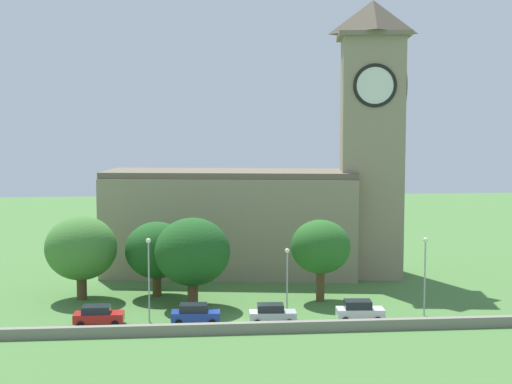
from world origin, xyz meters
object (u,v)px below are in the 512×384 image
at_px(streetlamp_east_mid, 425,264).
at_px(tree_churchyard, 81,248).
at_px(church, 272,197).
at_px(car_white, 359,311).
at_px(tree_riverside_east, 157,250).
at_px(tree_riverside_west, 321,247).
at_px(streetlamp_west_mid, 149,267).
at_px(tree_by_tower, 192,252).
at_px(streetlamp_central, 287,270).
at_px(car_silver, 272,314).
at_px(car_blue, 195,314).
at_px(car_red, 98,315).

bearing_deg(streetlamp_east_mid, tree_churchyard, 163.44).
relative_size(church, car_white, 8.30).
bearing_deg(tree_riverside_east, tree_riverside_west, -12.73).
height_order(streetlamp_west_mid, tree_riverside_east, tree_riverside_east).
distance_m(tree_churchyard, tree_by_tower, 11.58).
bearing_deg(streetlamp_central, car_silver, -119.92).
xyz_separation_m(streetlamp_central, tree_churchyard, (-19.24, 8.04, 0.91)).
bearing_deg(car_blue, tree_by_tower, 91.12).
bearing_deg(tree_churchyard, tree_riverside_west, -7.27).
xyz_separation_m(streetlamp_east_mid, tree_churchyard, (-31.51, 9.37, 0.34)).
relative_size(streetlamp_central, tree_riverside_east, 0.81).
bearing_deg(car_red, tree_churchyard, 105.01).
distance_m(church, streetlamp_west_mid, 24.39).
height_order(car_white, streetlamp_west_mid, streetlamp_west_mid).
bearing_deg(car_red, tree_riverside_west, 18.82).
relative_size(car_white, tree_by_tower, 0.50).
distance_m(car_blue, streetlamp_central, 9.21).
relative_size(car_blue, tree_churchyard, 0.52).
distance_m(church, car_red, 28.30).
distance_m(car_red, tree_churchyard, 11.13).
height_order(car_blue, streetlamp_east_mid, streetlamp_east_mid).
height_order(car_red, car_blue, car_blue).
distance_m(car_blue, streetlamp_west_mid, 5.73).
xyz_separation_m(church, car_white, (5.15, -21.96, -7.82)).
xyz_separation_m(car_red, streetlamp_west_mid, (4.31, 0.67, 4.03)).
bearing_deg(car_red, church, 50.24).
bearing_deg(car_white, streetlamp_central, 153.41).
bearing_deg(car_white, tree_by_tower, 154.36).
xyz_separation_m(streetlamp_west_mid, tree_riverside_west, (16.20, 6.33, 0.41)).
bearing_deg(car_red, tree_riverside_east, 66.31).
xyz_separation_m(car_white, streetlamp_east_mid, (6.31, 1.66, 3.76)).
bearing_deg(tree_riverside_west, tree_churchyard, 172.73).
bearing_deg(car_silver, tree_by_tower, 134.42).
bearing_deg(tree_churchyard, car_blue, -43.46).
distance_m(car_red, car_white, 22.55).
distance_m(church, tree_riverside_west, 14.66).
distance_m(car_blue, tree_riverside_west, 14.98).
height_order(car_red, tree_riverside_west, tree_riverside_west).
bearing_deg(streetlamp_west_mid, tree_riverside_west, 21.33).
bearing_deg(streetlamp_west_mid, car_red, -171.21).
xyz_separation_m(car_white, tree_riverside_west, (-2.01, 8.07, 4.34)).
bearing_deg(streetlamp_west_mid, car_silver, -9.14).
bearing_deg(car_white, car_silver, 179.71).
bearing_deg(streetlamp_west_mid, car_white, -5.45).
height_order(tree_churchyard, tree_by_tower, tree_by_tower).
xyz_separation_m(car_blue, streetlamp_central, (8.29, 2.33, 3.26)).
distance_m(car_blue, tree_churchyard, 15.64).
bearing_deg(tree_by_tower, car_blue, -88.88).
relative_size(tree_by_tower, tree_riverside_west, 1.06).
bearing_deg(church, car_blue, -113.14).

